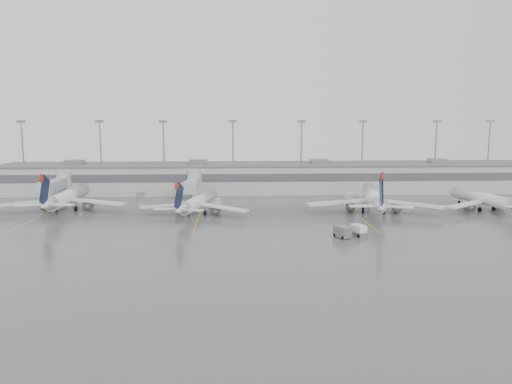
{
  "coord_description": "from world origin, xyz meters",
  "views": [
    {
      "loc": [
        -9.73,
        -85.34,
        21.52
      ],
      "look_at": [
        -4.88,
        24.0,
        5.0
      ],
      "focal_mm": 35.0,
      "sensor_mm": 36.0,
      "label": 1
    }
  ],
  "objects_px": {
    "jet_mid_left": "(197,202)",
    "jet_far_right": "(486,199)",
    "baggage_tug": "(358,232)",
    "jet_far_left": "(66,197)",
    "jet_mid_right": "(374,198)"
  },
  "relations": [
    {
      "from": "jet_far_left",
      "to": "baggage_tug",
      "type": "xyz_separation_m",
      "value": [
        61.35,
        -27.49,
        -2.38
      ]
    },
    {
      "from": "jet_mid_left",
      "to": "baggage_tug",
      "type": "bearing_deg",
      "value": -20.81
    },
    {
      "from": "jet_mid_left",
      "to": "jet_far_left",
      "type": "bearing_deg",
      "value": -176.79
    },
    {
      "from": "jet_mid_left",
      "to": "baggage_tug",
      "type": "xyz_separation_m",
      "value": [
        30.84,
        -21.58,
        -2.0
      ]
    },
    {
      "from": "jet_far_left",
      "to": "jet_far_right",
      "type": "height_order",
      "value": "jet_far_left"
    },
    {
      "from": "jet_mid_right",
      "to": "jet_far_right",
      "type": "height_order",
      "value": "jet_mid_right"
    },
    {
      "from": "jet_mid_right",
      "to": "baggage_tug",
      "type": "height_order",
      "value": "jet_mid_right"
    },
    {
      "from": "jet_mid_left",
      "to": "jet_mid_right",
      "type": "height_order",
      "value": "jet_mid_right"
    },
    {
      "from": "jet_mid_left",
      "to": "baggage_tug",
      "type": "height_order",
      "value": "jet_mid_left"
    },
    {
      "from": "jet_mid_left",
      "to": "jet_far_right",
      "type": "xyz_separation_m",
      "value": [
        66.33,
        1.47,
        -0.03
      ]
    },
    {
      "from": "jet_far_right",
      "to": "baggage_tug",
      "type": "distance_m",
      "value": 42.36
    },
    {
      "from": "jet_far_left",
      "to": "jet_mid_left",
      "type": "bearing_deg",
      "value": -11.03
    },
    {
      "from": "jet_far_right",
      "to": "jet_mid_left",
      "type": "bearing_deg",
      "value": 169.41
    },
    {
      "from": "jet_mid_left",
      "to": "jet_mid_right",
      "type": "xyz_separation_m",
      "value": [
        39.75,
        0.37,
        0.62
      ]
    },
    {
      "from": "jet_far_left",
      "to": "jet_far_right",
      "type": "distance_m",
      "value": 96.95
    }
  ]
}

